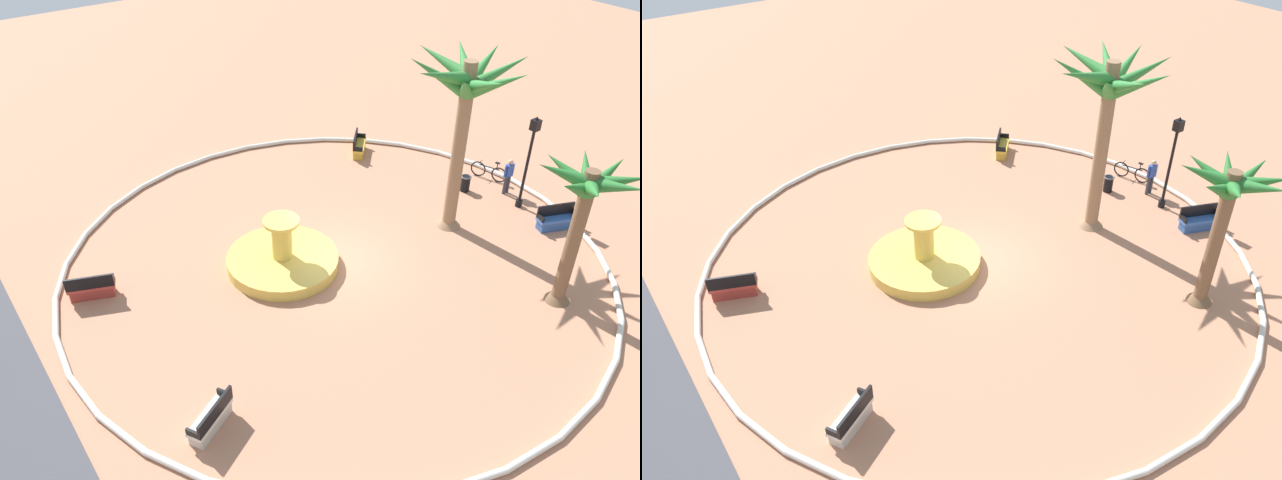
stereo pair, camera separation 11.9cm
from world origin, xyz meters
TOP-DOWN VIEW (x-y plane):
  - ground_plane at (0.00, 0.00)m, footprint 80.00×80.00m
  - plaza_curb at (0.00, 0.00)m, footprint 20.16×20.16m
  - fountain at (0.87, 1.80)m, footprint 4.12×4.12m
  - palm_tree_near_fountain at (-0.81, -5.10)m, footprint 4.64×4.69m
  - palm_tree_by_curb at (-6.32, -4.79)m, footprint 3.32×3.21m
  - bench_east at (6.19, -6.11)m, footprint 1.49×1.48m
  - bench_west at (-3.48, -8.44)m, footprint 1.08×1.67m
  - bench_north at (3.30, 8.08)m, footprint 1.07×1.67m
  - bench_southeast at (-4.08, 7.39)m, footprint 1.21×1.64m
  - lamppost at (-1.55, -8.58)m, footprint 0.32×0.32m
  - trash_bin at (0.69, -7.68)m, footprint 0.46×0.46m
  - bicycle_red_frame at (0.80, -9.31)m, footprint 1.65×0.66m
  - person_cyclist_helmet at (-0.50, -8.96)m, footprint 0.24×0.53m

SIDE VIEW (x-z plane):
  - ground_plane at x=0.00m, z-range 0.00..0.00m
  - plaza_curb at x=0.00m, z-range 0.00..0.20m
  - fountain at x=0.87m, z-range -0.72..1.32m
  - bench_east at x=6.19m, z-range -0.15..0.85m
  - bench_west at x=-3.48m, z-range -0.15..0.85m
  - bench_north at x=3.30m, z-range -0.15..0.85m
  - bench_southeast at x=-4.08m, z-range -0.15..0.85m
  - bicycle_red_frame at x=0.80m, z-range -0.09..0.86m
  - trash_bin at x=0.69m, z-range 0.02..0.75m
  - person_cyclist_helmet at x=-0.50m, z-range 0.10..1.74m
  - lamppost at x=-1.55m, z-range 0.35..4.46m
  - palm_tree_by_curb at x=-6.32m, z-range 1.34..6.69m
  - palm_tree_near_fountain at x=-0.81m, z-range 1.88..8.96m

